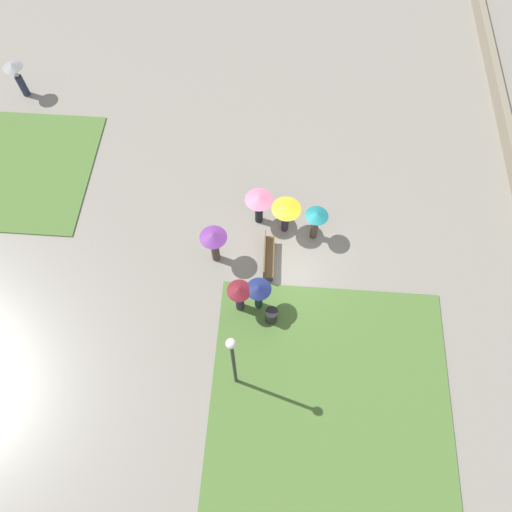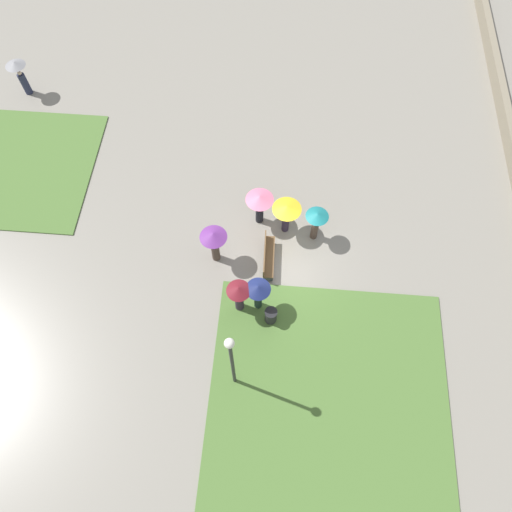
{
  "view_description": "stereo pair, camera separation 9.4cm",
  "coord_description": "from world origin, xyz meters",
  "views": [
    {
      "loc": [
        -9.46,
        0.57,
        18.0
      ],
      "look_at": [
        -0.23,
        1.23,
        0.82
      ],
      "focal_mm": 35.0,
      "sensor_mm": 36.0,
      "label": 1
    },
    {
      "loc": [
        -9.45,
        0.48,
        18.0
      ],
      "look_at": [
        -0.23,
        1.23,
        0.82
      ],
      "focal_mm": 35.0,
      "sensor_mm": 36.0,
      "label": 2
    }
  ],
  "objects": [
    {
      "name": "crowd_person_pink",
      "position": [
        1.96,
        1.26,
        1.33
      ],
      "size": [
        1.15,
        1.15,
        1.75
      ],
      "rotation": [
        0.0,
        0.0,
        0.02
      ],
      "color": "black",
      "rests_on": "ground_plane"
    },
    {
      "name": "crowd_person_teal",
      "position": [
        1.34,
        -1.05,
        1.24
      ],
      "size": [
        0.92,
        0.92,
        1.74
      ],
      "rotation": [
        0.0,
        0.0,
        0.63
      ],
      "color": "#47382D",
      "rests_on": "ground_plane"
    },
    {
      "name": "lamp_post",
      "position": [
        -4.96,
        1.61,
        2.82
      ],
      "size": [
        0.32,
        0.32,
        4.39
      ],
      "color": "#2D2D30",
      "rests_on": "ground_plane"
    },
    {
      "name": "crowd_person_maroon",
      "position": [
        -2.09,
        1.71,
        1.26
      ],
      "size": [
        0.91,
        0.91,
        1.81
      ],
      "rotation": [
        0.0,
        0.0,
        2.15
      ],
      "color": "#2D2333",
      "rests_on": "ground_plane"
    },
    {
      "name": "crowd_person_navy",
      "position": [
        -1.97,
        1.01,
        1.32
      ],
      "size": [
        0.93,
        0.93,
        1.79
      ],
      "rotation": [
        0.0,
        0.0,
        4.39
      ],
      "color": "#1E3328",
      "rests_on": "ground_plane"
    },
    {
      "name": "crowd_person_purple",
      "position": [
        0.01,
        2.88,
        1.43
      ],
      "size": [
        1.07,
        1.07,
        1.93
      ],
      "rotation": [
        0.0,
        0.0,
        4.74
      ],
      "color": "#47382D",
      "rests_on": "ground_plane"
    },
    {
      "name": "lawn_patch_near",
      "position": [
        -5.62,
        -1.78,
        0.03
      ],
      "size": [
        9.13,
        8.49,
        0.06
      ],
      "color": "#4C7033",
      "rests_on": "ground_plane"
    },
    {
      "name": "lawn_patch_far",
      "position": [
        3.9,
        12.0,
        0.03
      ],
      "size": [
        6.68,
        6.0,
        0.06
      ],
      "color": "#4C7033",
      "rests_on": "ground_plane"
    },
    {
      "name": "ground_plane",
      "position": [
        0.0,
        0.0,
        0.0
      ],
      "size": [
        90.0,
        90.0,
        0.0
      ],
      "primitive_type": "plane",
      "color": "gray"
    },
    {
      "name": "crowd_person_yellow",
      "position": [
        1.61,
        0.15,
        1.34
      ],
      "size": [
        1.18,
        1.18,
        1.72
      ],
      "rotation": [
        0.0,
        0.0,
        3.77
      ],
      "color": "#2D2333",
      "rests_on": "ground_plane"
    },
    {
      "name": "park_bench",
      "position": [
        -0.0,
        0.8,
        0.47
      ],
      "size": [
        1.9,
        0.47,
        0.9
      ],
      "rotation": [
        0.0,
        0.0,
        0.03
      ],
      "color": "brown",
      "rests_on": "ground_plane"
    },
    {
      "name": "lone_walker_far_path",
      "position": [
        8.53,
        13.28,
        1.24
      ],
      "size": [
        0.95,
        0.95,
        1.87
      ],
      "rotation": [
        0.0,
        0.0,
        3.48
      ],
      "color": "#282D47",
      "rests_on": "ground_plane"
    },
    {
      "name": "trash_bin",
      "position": [
        -2.52,
        0.49,
        0.41
      ],
      "size": [
        0.48,
        0.48,
        0.81
      ],
      "color": "#232326",
      "rests_on": "ground_plane"
    }
  ]
}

